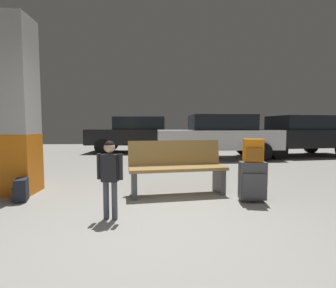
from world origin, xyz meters
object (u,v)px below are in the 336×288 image
at_px(parked_car_side, 298,135).
at_px(parked_car_far, 138,134).
at_px(child, 110,171).
at_px(parked_car_near, 218,135).
at_px(backpack_dark_floor, 21,190).
at_px(backpack_bright, 253,151).
at_px(structural_pillar, 16,107).
at_px(bench, 177,168).
at_px(suitcase, 252,181).

relative_size(parked_car_side, parked_car_far, 1.02).
height_order(child, parked_car_near, parked_car_near).
distance_m(backpack_dark_floor, parked_car_near, 6.40).
distance_m(backpack_bright, parked_car_side, 6.83).
distance_m(structural_pillar, parked_car_far, 6.72).
distance_m(bench, parked_car_near, 4.84).
distance_m(suitcase, backpack_dark_floor, 3.50).
bearing_deg(parked_car_near, suitcase, -98.24).
height_order(child, backpack_dark_floor, child).
bearing_deg(parked_car_side, child, -134.05).
height_order(bench, parked_car_far, parked_car_far).
height_order(structural_pillar, parked_car_near, structural_pillar).
bearing_deg(backpack_dark_floor, bench, 7.10).
relative_size(structural_pillar, backpack_dark_floor, 8.56).
distance_m(structural_pillar, bench, 2.85).
height_order(bench, backpack_dark_floor, bench).
distance_m(child, backpack_dark_floor, 1.74).
distance_m(child, parked_car_side, 8.57).
distance_m(bench, child, 1.44).
bearing_deg(backpack_bright, child, -163.49).
relative_size(structural_pillar, parked_car_side, 0.68).
height_order(bench, child, child).
relative_size(backpack_bright, parked_car_near, 0.08).
relative_size(bench, backpack_bright, 4.87).
distance_m(structural_pillar, backpack_bright, 3.87).
bearing_deg(parked_car_side, backpack_bright, -125.41).
bearing_deg(bench, child, -129.48).
distance_m(suitcase, backpack_bright, 0.45).
distance_m(bench, backpack_dark_floor, 2.43).
xyz_separation_m(backpack_dark_floor, parked_car_near, (4.21, 4.77, 0.64)).
xyz_separation_m(child, parked_car_near, (2.72, 5.58, 0.21)).
bearing_deg(child, structural_pillar, 143.99).
relative_size(backpack_dark_floor, parked_car_far, 0.08).
bearing_deg(structural_pillar, bench, -3.62).
bearing_deg(parked_car_near, child, -116.02).
height_order(child, parked_car_side, parked_car_side).
bearing_deg(backpack_dark_floor, parked_car_side, 35.72).
bearing_deg(parked_car_far, backpack_dark_floor, -100.47).
bearing_deg(child, parked_car_far, 91.44).
bearing_deg(parked_car_near, parked_car_side, 10.11).
bearing_deg(backpack_dark_floor, parked_car_near, 48.60).
height_order(parked_car_far, parked_car_near, same).
distance_m(bench, parked_car_far, 6.78).
bearing_deg(parked_car_side, parked_car_far, 165.19).
bearing_deg(parked_car_far, suitcase, -73.00).
relative_size(backpack_dark_floor, parked_car_near, 0.08).
relative_size(suitcase, parked_car_side, 0.14).
bearing_deg(bench, structural_pillar, 176.38).
bearing_deg(backpack_bright, structural_pillar, 169.73).
relative_size(parked_car_far, parked_car_near, 1.02).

